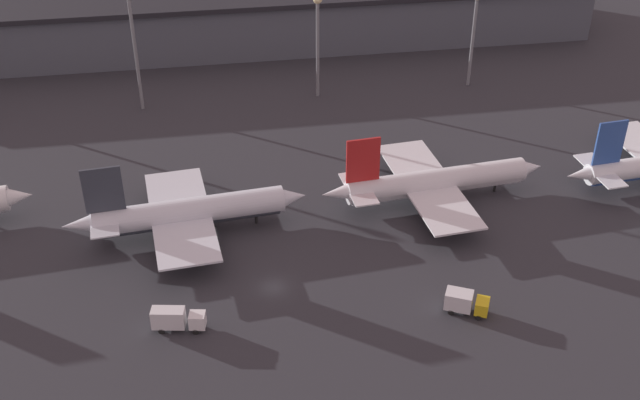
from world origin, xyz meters
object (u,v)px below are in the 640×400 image
at_px(airplane_1, 187,213).
at_px(airplane_2, 434,182).
at_px(service_vehicle_0, 176,319).
at_px(service_vehicle_2, 465,302).

height_order(airplane_1, airplane_2, airplane_1).
bearing_deg(airplane_1, airplane_2, -1.04).
bearing_deg(service_vehicle_0, airplane_1, 94.70).
bearing_deg(airplane_2, airplane_1, 178.96).
height_order(airplane_1, service_vehicle_0, airplane_1).
relative_size(airplane_1, airplane_2, 0.98).
distance_m(airplane_1, service_vehicle_0, 23.73).
bearing_deg(service_vehicle_2, airplane_2, 108.83).
xyz_separation_m(airplane_1, service_vehicle_0, (-2.35, -23.53, -1.92)).
bearing_deg(airplane_2, service_vehicle_2, -102.46).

